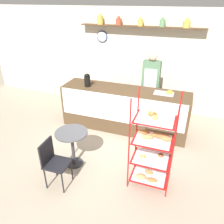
{
  "coord_description": "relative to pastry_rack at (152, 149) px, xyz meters",
  "views": [
    {
      "loc": [
        1.3,
        -3.16,
        2.9
      ],
      "look_at": [
        0.0,
        0.46,
        0.86
      ],
      "focal_mm": 35.0,
      "sensor_mm": 36.0,
      "label": 1
    }
  ],
  "objects": [
    {
      "name": "person_worker",
      "position": [
        -0.46,
        2.16,
        0.3
      ],
      "size": [
        0.42,
        0.23,
        1.81
      ],
      "color": "#282833",
      "rests_on": "ground_plane"
    },
    {
      "name": "cafe_chair",
      "position": [
        -1.53,
        -0.58,
        -0.18
      ],
      "size": [
        0.39,
        0.39,
        0.86
      ],
      "rotation": [
        0.0,
        0.0,
        7.89
      ],
      "color": "black",
      "rests_on": "ground_plane"
    },
    {
      "name": "back_wall",
      "position": [
        -0.95,
        2.94,
        0.67
      ],
      "size": [
        10.0,
        0.3,
        2.7
      ],
      "color": "beige",
      "rests_on": "ground_plane"
    },
    {
      "name": "coffee_carafe",
      "position": [
        -1.84,
        1.49,
        0.46
      ],
      "size": [
        0.14,
        0.14,
        0.31
      ],
      "color": "black",
      "rests_on": "display_counter"
    },
    {
      "name": "display_counter",
      "position": [
        -0.95,
        1.58,
        -0.19
      ],
      "size": [
        2.99,
        0.74,
        1.02
      ],
      "color": "#4C3823",
      "rests_on": "ground_plane"
    },
    {
      "name": "cafe_table",
      "position": [
        -1.46,
        -0.03,
        -0.16
      ],
      "size": [
        0.6,
        0.6,
        0.73
      ],
      "color": "#262628",
      "rests_on": "ground_plane"
    },
    {
      "name": "ground_plane",
      "position": [
        -0.95,
        0.25,
        -0.7
      ],
      "size": [
        14.0,
        14.0,
        0.0
      ],
      "primitive_type": "plane",
      "color": "gray"
    },
    {
      "name": "donut_tray_counter",
      "position": [
        -0.06,
        1.65,
        0.34
      ],
      "size": [
        0.42,
        0.26,
        0.05
      ],
      "color": "silver",
      "rests_on": "display_counter"
    },
    {
      "name": "pastry_rack",
      "position": [
        0.0,
        0.0,
        0.0
      ],
      "size": [
        0.67,
        0.51,
        1.67
      ],
      "color": "#B71414",
      "rests_on": "ground_plane"
    }
  ]
}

